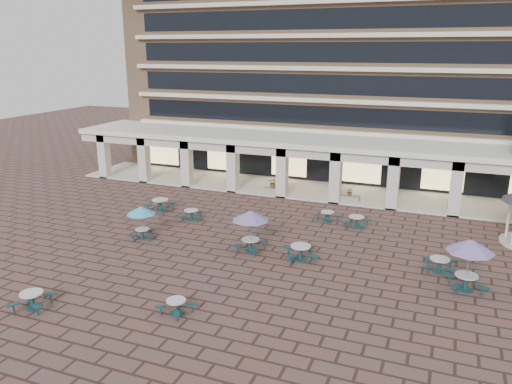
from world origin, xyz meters
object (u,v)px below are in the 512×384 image
picnic_table_4 (141,212)px  planter_left (273,187)px  planter_right (350,197)px  picnic_table_1 (32,299)px

picnic_table_4 → planter_left: 12.99m
planter_left → planter_right: (6.18, 0.00, -0.16)m
planter_left → planter_right: planter_left is taller
picnic_table_4 → planter_right: size_ratio=1.38×
picnic_table_1 → planter_right: 23.61m
picnic_table_1 → planter_right: planter_right is taller
picnic_table_4 → planter_left: picnic_table_4 is taller
planter_left → picnic_table_1: bearing=-100.5°
picnic_table_1 → planter_left: (3.95, 21.33, 0.12)m
picnic_table_1 → picnic_table_4: bearing=77.3°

